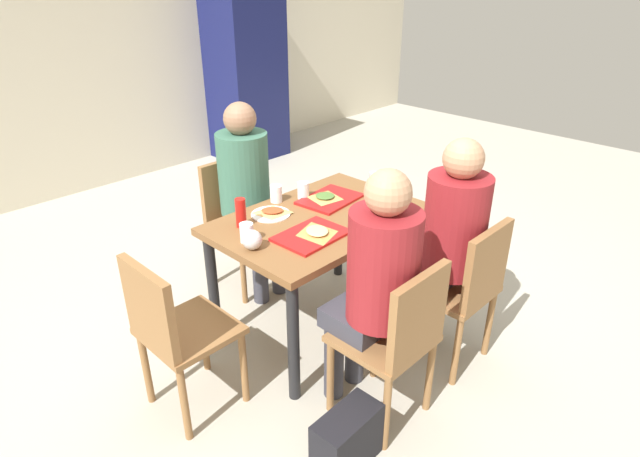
# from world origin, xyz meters

# --- Properties ---
(ground_plane) EXTENTS (10.00, 10.00, 0.02)m
(ground_plane) POSITION_xyz_m (0.00, 0.00, -0.01)
(ground_plane) COLOR #B2AD9E
(back_wall) EXTENTS (10.00, 0.10, 2.80)m
(back_wall) POSITION_xyz_m (0.00, 3.20, 1.40)
(back_wall) COLOR beige
(back_wall) RESTS_ON ground_plane
(main_table) EXTENTS (1.17, 0.78, 0.74)m
(main_table) POSITION_xyz_m (0.00, 0.00, 0.64)
(main_table) COLOR brown
(main_table) RESTS_ON ground_plane
(chair_near_left) EXTENTS (0.40, 0.40, 0.85)m
(chair_near_left) POSITION_xyz_m (-0.29, -0.77, 0.50)
(chair_near_left) COLOR olive
(chair_near_left) RESTS_ON ground_plane
(chair_near_right) EXTENTS (0.40, 0.40, 0.85)m
(chair_near_right) POSITION_xyz_m (0.29, -0.77, 0.50)
(chair_near_right) COLOR olive
(chair_near_right) RESTS_ON ground_plane
(chair_far_side) EXTENTS (0.40, 0.40, 0.85)m
(chair_far_side) POSITION_xyz_m (0.00, 0.77, 0.50)
(chair_far_side) COLOR olive
(chair_far_side) RESTS_ON ground_plane
(chair_left_end) EXTENTS (0.40, 0.40, 0.85)m
(chair_left_end) POSITION_xyz_m (-0.97, 0.00, 0.50)
(chair_left_end) COLOR olive
(chair_left_end) RESTS_ON ground_plane
(person_in_red) EXTENTS (0.32, 0.42, 1.26)m
(person_in_red) POSITION_xyz_m (-0.29, -0.63, 0.75)
(person_in_red) COLOR #383842
(person_in_red) RESTS_ON ground_plane
(person_in_brown_jacket) EXTENTS (0.32, 0.42, 1.26)m
(person_in_brown_jacket) POSITION_xyz_m (0.29, -0.63, 0.75)
(person_in_brown_jacket) COLOR #383842
(person_in_brown_jacket) RESTS_ON ground_plane
(person_far_side) EXTENTS (0.32, 0.42, 1.26)m
(person_far_side) POSITION_xyz_m (-0.00, 0.63, 0.75)
(person_far_side) COLOR #383842
(person_far_side) RESTS_ON ground_plane
(tray_red_near) EXTENTS (0.37, 0.27, 0.02)m
(tray_red_near) POSITION_xyz_m (-0.20, -0.14, 0.74)
(tray_red_near) COLOR red
(tray_red_near) RESTS_ON main_table
(tray_red_far) EXTENTS (0.39, 0.30, 0.02)m
(tray_red_far) POSITION_xyz_m (0.20, 0.12, 0.74)
(tray_red_far) COLOR red
(tray_red_far) RESTS_ON main_table
(paper_plate_center) EXTENTS (0.22, 0.22, 0.01)m
(paper_plate_center) POSITION_xyz_m (-0.18, 0.21, 0.74)
(paper_plate_center) COLOR white
(paper_plate_center) RESTS_ON main_table
(paper_plate_near_edge) EXTENTS (0.22, 0.22, 0.01)m
(paper_plate_near_edge) POSITION_xyz_m (0.18, -0.21, 0.74)
(paper_plate_near_edge) COLOR white
(paper_plate_near_edge) RESTS_ON main_table
(pizza_slice_a) EXTENTS (0.24, 0.25, 0.02)m
(pizza_slice_a) POSITION_xyz_m (-0.18, -0.15, 0.76)
(pizza_slice_a) COLOR #C68C47
(pizza_slice_a) RESTS_ON tray_red_near
(pizza_slice_b) EXTENTS (0.23, 0.23, 0.02)m
(pizza_slice_b) POSITION_xyz_m (0.18, 0.14, 0.76)
(pizza_slice_b) COLOR tan
(pizza_slice_b) RESTS_ON tray_red_far
(pizza_slice_c) EXTENTS (0.22, 0.22, 0.02)m
(pizza_slice_c) POSITION_xyz_m (-0.16, 0.22, 0.75)
(pizza_slice_c) COLOR #DBAD60
(pizza_slice_c) RESTS_ON paper_plate_center
(plastic_cup_a) EXTENTS (0.07, 0.07, 0.10)m
(plastic_cup_a) POSITION_xyz_m (-0.03, 0.33, 0.79)
(plastic_cup_a) COLOR white
(plastic_cup_a) RESTS_ON main_table
(plastic_cup_b) EXTENTS (0.07, 0.07, 0.10)m
(plastic_cup_b) POSITION_xyz_m (0.03, -0.33, 0.79)
(plastic_cup_b) COLOR white
(plastic_cup_b) RESTS_ON main_table
(plastic_cup_c) EXTENTS (0.07, 0.07, 0.10)m
(plastic_cup_c) POSITION_xyz_m (-0.47, 0.06, 0.79)
(plastic_cup_c) COLOR white
(plastic_cup_c) RESTS_ON main_table
(plastic_cup_d) EXTENTS (0.07, 0.07, 0.10)m
(plastic_cup_d) POSITION_xyz_m (0.12, 0.25, 0.79)
(plastic_cup_d) COLOR white
(plastic_cup_d) RESTS_ON main_table
(soda_can) EXTENTS (0.07, 0.07, 0.12)m
(soda_can) POSITION_xyz_m (0.50, 0.02, 0.80)
(soda_can) COLOR #B7BCC6
(soda_can) RESTS_ON main_table
(condiment_bottle) EXTENTS (0.06, 0.06, 0.16)m
(condiment_bottle) POSITION_xyz_m (-0.38, 0.21, 0.82)
(condiment_bottle) COLOR red
(condiment_bottle) RESTS_ON main_table
(foil_bundle) EXTENTS (0.10, 0.10, 0.10)m
(foil_bundle) POSITION_xyz_m (-0.50, -0.02, 0.79)
(foil_bundle) COLOR silver
(foil_bundle) RESTS_ON main_table
(handbag) EXTENTS (0.32, 0.17, 0.28)m
(handbag) POSITION_xyz_m (-0.64, -0.79, 0.14)
(handbag) COLOR black
(handbag) RESTS_ON ground_plane
(drink_fridge) EXTENTS (0.70, 0.60, 1.90)m
(drink_fridge) POSITION_xyz_m (1.77, 2.85, 0.95)
(drink_fridge) COLOR #14194C
(drink_fridge) RESTS_ON ground_plane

